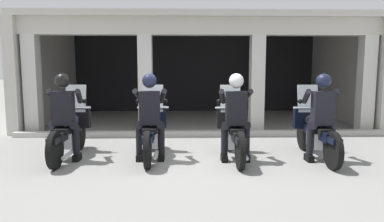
% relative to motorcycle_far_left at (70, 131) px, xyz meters
% --- Properties ---
extents(ground_plane, '(80.00, 80.00, 0.00)m').
position_rel_motorcycle_far_left_xyz_m(ground_plane, '(2.30, 2.99, -0.50)').
color(ground_plane, gray).
extents(station_building, '(9.73, 5.24, 3.10)m').
position_rel_motorcycle_far_left_xyz_m(station_building, '(2.62, 5.13, 1.50)').
color(station_building, black).
rests_on(station_building, ground).
extents(kerb_strip, '(9.23, 0.24, 0.12)m').
position_rel_motorcycle_far_left_xyz_m(kerb_strip, '(2.62, 1.99, -0.44)').
color(kerb_strip, '#B7B5AD').
rests_on(kerb_strip, ground).
extents(motorcycle_far_left, '(0.62, 2.04, 1.35)m').
position_rel_motorcycle_far_left_xyz_m(motorcycle_far_left, '(0.00, 0.00, 0.00)').
color(motorcycle_far_left, black).
rests_on(motorcycle_far_left, ground).
extents(police_officer_far_left, '(0.63, 0.61, 1.58)m').
position_rel_motorcycle_far_left_xyz_m(police_officer_far_left, '(-0.00, -0.28, 0.44)').
color(police_officer_far_left, black).
rests_on(police_officer_far_left, ground).
extents(motorcycle_center_left, '(0.62, 2.04, 1.35)m').
position_rel_motorcycle_far_left_xyz_m(motorcycle_center_left, '(1.54, -0.01, 0.00)').
color(motorcycle_center_left, black).
rests_on(motorcycle_center_left, ground).
extents(police_officer_center_left, '(0.63, 0.61, 1.58)m').
position_rel_motorcycle_far_left_xyz_m(police_officer_center_left, '(1.54, -0.30, 0.44)').
color(police_officer_center_left, black).
rests_on(police_officer_center_left, ground).
extents(motorcycle_center_right, '(0.62, 2.04, 1.35)m').
position_rel_motorcycle_far_left_xyz_m(motorcycle_center_right, '(3.07, -0.11, 0.00)').
color(motorcycle_center_right, black).
rests_on(motorcycle_center_right, ground).
extents(police_officer_center_right, '(0.63, 0.61, 1.58)m').
position_rel_motorcycle_far_left_xyz_m(police_officer_center_right, '(3.07, -0.40, 0.44)').
color(police_officer_center_right, black).
rests_on(police_officer_center_right, ground).
extents(motorcycle_far_right, '(0.62, 2.04, 1.35)m').
position_rel_motorcycle_far_left_xyz_m(motorcycle_far_right, '(4.61, -0.16, 0.00)').
color(motorcycle_far_right, black).
rests_on(motorcycle_far_right, ground).
extents(police_officer_far_right, '(0.63, 0.61, 1.58)m').
position_rel_motorcycle_far_left_xyz_m(police_officer_far_right, '(4.61, -0.44, 0.44)').
color(police_officer_far_right, black).
rests_on(police_officer_far_right, ground).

